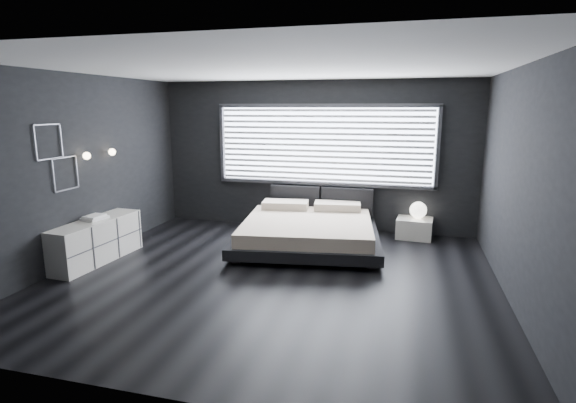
# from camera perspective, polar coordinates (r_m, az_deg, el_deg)

# --- Properties ---
(room) EXTENTS (6.04, 6.00, 2.80)m
(room) POSITION_cam_1_polar(r_m,az_deg,el_deg) (5.94, -2.11, 3.09)
(room) COLOR black
(room) RESTS_ON ground
(window) EXTENTS (4.14, 0.09, 1.52)m
(window) POSITION_cam_1_polar(r_m,az_deg,el_deg) (8.47, 4.55, 7.14)
(window) COLOR white
(window) RESTS_ON ground
(headboard) EXTENTS (1.96, 0.16, 0.52)m
(headboard) POSITION_cam_1_polar(r_m,az_deg,el_deg) (8.57, 4.20, 0.17)
(headboard) COLOR black
(headboard) RESTS_ON ground
(sconce_near) EXTENTS (0.18, 0.11, 0.11)m
(sconce_near) POSITION_cam_1_polar(r_m,az_deg,el_deg) (7.33, -24.21, 5.31)
(sconce_near) COLOR silver
(sconce_near) RESTS_ON ground
(sconce_far) EXTENTS (0.18, 0.11, 0.11)m
(sconce_far) POSITION_cam_1_polar(r_m,az_deg,el_deg) (7.80, -21.45, 5.87)
(sconce_far) COLOR silver
(sconce_far) RESTS_ON ground
(wall_art_upper) EXTENTS (0.01, 0.48, 0.48)m
(wall_art_upper) POSITION_cam_1_polar(r_m,az_deg,el_deg) (6.91, -28.10, 6.71)
(wall_art_upper) COLOR #47474C
(wall_art_upper) RESTS_ON ground
(wall_art_lower) EXTENTS (0.01, 0.48, 0.48)m
(wall_art_lower) POSITION_cam_1_polar(r_m,az_deg,el_deg) (7.15, -26.39, 3.19)
(wall_art_lower) COLOR #47474C
(wall_art_lower) RESTS_ON ground
(bed) EXTENTS (2.63, 2.54, 0.61)m
(bed) POSITION_cam_1_polar(r_m,az_deg,el_deg) (7.57, 2.53, -3.65)
(bed) COLOR black
(bed) RESTS_ON ground
(nightstand) EXTENTS (0.65, 0.56, 0.36)m
(nightstand) POSITION_cam_1_polar(r_m,az_deg,el_deg) (8.39, 15.75, -3.27)
(nightstand) COLOR silver
(nightstand) RESTS_ON ground
(orb_lamp) EXTENTS (0.30, 0.30, 0.30)m
(orb_lamp) POSITION_cam_1_polar(r_m,az_deg,el_deg) (8.35, 16.21, -1.05)
(orb_lamp) COLOR white
(orb_lamp) RESTS_ON nightstand
(dresser) EXTENTS (0.55, 1.63, 0.64)m
(dresser) POSITION_cam_1_polar(r_m,az_deg,el_deg) (7.42, -23.18, -4.60)
(dresser) COLOR silver
(dresser) RESTS_ON ground
(book_stack) EXTENTS (0.31, 0.37, 0.07)m
(book_stack) POSITION_cam_1_polar(r_m,az_deg,el_deg) (7.38, -23.34, -1.86)
(book_stack) COLOR white
(book_stack) RESTS_ON dresser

